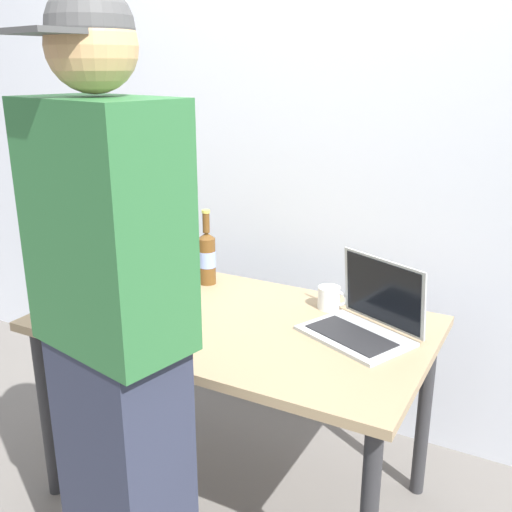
{
  "coord_description": "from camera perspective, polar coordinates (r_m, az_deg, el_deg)",
  "views": [
    {
      "loc": [
        0.97,
        -1.65,
        1.59
      ],
      "look_at": [
        0.09,
        0.0,
        0.98
      ],
      "focal_mm": 41.36,
      "sensor_mm": 36.0,
      "label": 1
    }
  ],
  "objects": [
    {
      "name": "beer_bottle_amber",
      "position": [
        2.48,
        -10.14,
        0.19
      ],
      "size": [
        0.08,
        0.08,
        0.29
      ],
      "color": "#333333",
      "rests_on": "desk"
    },
    {
      "name": "desk",
      "position": [
        2.14,
        -2.08,
        -8.13
      ],
      "size": [
        1.36,
        0.79,
        0.73
      ],
      "color": "#9E8460",
      "rests_on": "ground"
    },
    {
      "name": "ground_plane",
      "position": [
        2.49,
        -1.9,
        -21.71
      ],
      "size": [
        8.0,
        8.0,
        0.0
      ],
      "primitive_type": "plane",
      "color": "slate",
      "rests_on": "ground"
    },
    {
      "name": "person_figure",
      "position": [
        1.58,
        -13.37,
        -8.57
      ],
      "size": [
        0.43,
        0.35,
        1.77
      ],
      "color": "#2D3347",
      "rests_on": "ground"
    },
    {
      "name": "beer_bottle_dark",
      "position": [
        2.41,
        -4.76,
        -0.03
      ],
      "size": [
        0.07,
        0.07,
        0.31
      ],
      "color": "brown",
      "rests_on": "desk"
    },
    {
      "name": "beer_bottle_brown",
      "position": [
        2.4,
        -10.88,
        -0.08
      ],
      "size": [
        0.07,
        0.07,
        0.32
      ],
      "color": "#1E5123",
      "rests_on": "desk"
    },
    {
      "name": "laptop",
      "position": [
        2.0,
        10.59,
        -5.88
      ],
      "size": [
        0.42,
        0.38,
        0.25
      ],
      "color": "#B7BABC",
      "rests_on": "desk"
    },
    {
      "name": "back_wall",
      "position": [
        2.58,
        5.98,
        11.41
      ],
      "size": [
        6.0,
        0.1,
        2.6
      ],
      "primitive_type": "cube",
      "color": "silver",
      "rests_on": "ground"
    },
    {
      "name": "coffee_mug",
      "position": [
        2.19,
        7.14,
        -4.03
      ],
      "size": [
        0.11,
        0.08,
        0.08
      ],
      "color": "white",
      "rests_on": "desk"
    }
  ]
}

